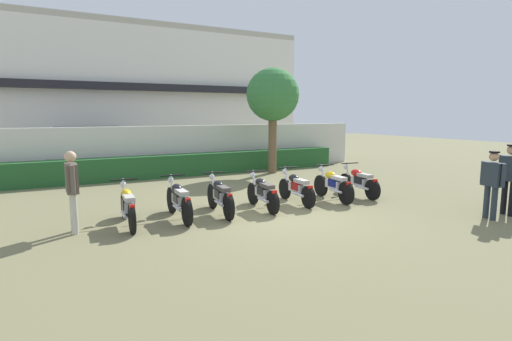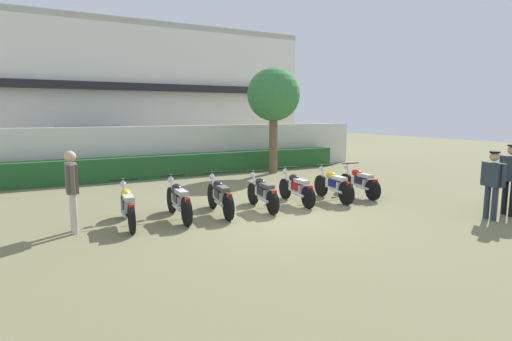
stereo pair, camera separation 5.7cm
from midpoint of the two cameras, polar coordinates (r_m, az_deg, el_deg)
ground at (r=9.69m, az=3.56°, el=-6.50°), size 60.00×60.00×0.00m
building at (r=24.69m, az=-17.00°, el=10.38°), size 18.46×6.50×7.14m
compound_wall at (r=16.70m, az=-10.95°, el=2.91°), size 17.53×0.30×1.95m
hedge_row at (r=16.10m, az=-10.14°, el=0.78°), size 14.03×0.70×0.85m
parked_car at (r=18.71m, az=-21.64°, el=2.92°), size 4.61×2.32×1.89m
tree_near_inspector at (r=16.50m, az=2.61°, el=10.53°), size 2.14×2.14×4.27m
motorcycle_in_row_0 at (r=9.25m, az=-17.62°, el=-4.72°), size 0.60×1.96×0.96m
motorcycle_in_row_1 at (r=9.51m, az=-10.77°, el=-4.07°), size 0.60×1.98×0.98m
motorcycle_in_row_2 at (r=9.85m, az=-4.99°, el=-3.55°), size 0.60×1.95×0.98m
motorcycle_in_row_3 at (r=10.30m, az=1.07°, el=-3.09°), size 0.60×1.81×0.95m
motorcycle_in_row_4 at (r=11.00m, az=5.87°, el=-2.41°), size 0.60×1.88×0.95m
motorcycle_in_row_5 at (r=11.54m, az=11.05°, el=-1.96°), size 0.60×1.88×0.97m
motorcycle_in_row_6 at (r=12.29m, az=14.55°, el=-1.51°), size 0.60×1.86×0.95m
inspector_person at (r=8.98m, az=-24.49°, el=-1.82°), size 0.23×0.68×1.69m
officer_0 at (r=10.71m, az=30.67°, el=-1.15°), size 0.30×0.63×1.59m
officer_1 at (r=11.34m, az=32.55°, el=-0.38°), size 0.33×0.66×1.71m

